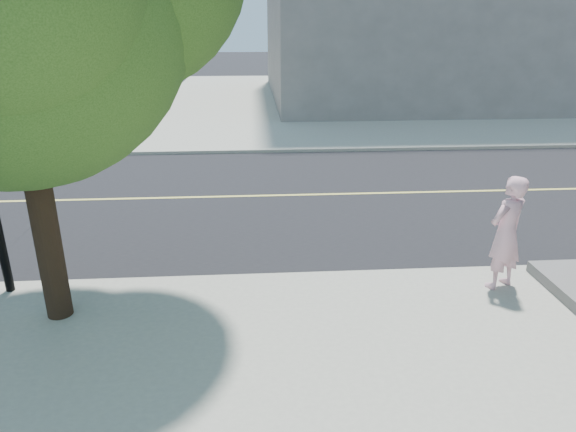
{
  "coord_description": "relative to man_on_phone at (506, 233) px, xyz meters",
  "views": [
    {
      "loc": [
        3.76,
        -7.87,
        4.13
      ],
      "look_at": [
        4.29,
        -0.4,
        1.3
      ],
      "focal_mm": 32.29,
      "sensor_mm": 36.0,
      "label": 1
    }
  ],
  "objects": [
    {
      "name": "ground",
      "position": [
        -7.67,
        0.7,
        -1.04
      ],
      "size": [
        140.0,
        140.0,
        0.0
      ],
      "primitive_type": "plane",
      "color": "black",
      "rests_on": "ground"
    },
    {
      "name": "road_ew",
      "position": [
        -7.67,
        5.2,
        -1.04
      ],
      "size": [
        140.0,
        9.0,
        0.01
      ],
      "primitive_type": "cube",
      "color": "black",
      "rests_on": "ground"
    },
    {
      "name": "sidewalk_ne",
      "position": [
        5.83,
        22.2,
        -0.98
      ],
      "size": [
        29.0,
        25.0,
        0.12
      ],
      "primitive_type": "cube",
      "color": "#9E9D8C",
      "rests_on": "ground"
    },
    {
      "name": "man_on_phone",
      "position": [
        0.0,
        0.0,
        0.0
      ],
      "size": [
        0.8,
        0.7,
        1.85
      ],
      "primitive_type": "imported",
      "rotation": [
        0.0,
        0.0,
        3.62
      ],
      "color": "#EFAFBF",
      "rests_on": "sidewalk_se"
    }
  ]
}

